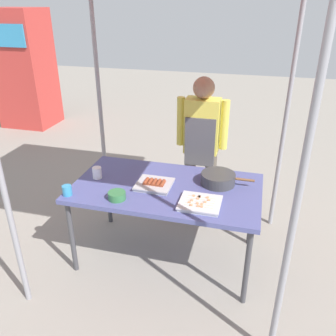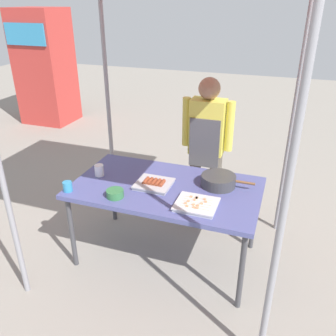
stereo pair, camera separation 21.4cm
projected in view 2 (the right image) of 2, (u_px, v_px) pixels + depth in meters
The scene contains 10 objects.
ground_plane at pixel (166, 255), 3.35m from camera, with size 18.00×18.00×0.00m, color gray.
stall_table at pixel (166, 191), 3.05m from camera, with size 1.60×0.90×0.75m.
tray_grilled_sausages at pixel (154, 184), 3.02m from camera, with size 0.30×0.28×0.05m.
tray_meat_skewers at pixel (196, 205), 2.72m from camera, with size 0.32×0.28×0.04m.
cooking_wok at pixel (219, 180), 3.01m from camera, with size 0.46×0.30×0.10m.
condiment_bowl at pixel (115, 193), 2.85m from camera, with size 0.14×0.14×0.06m, color #33723F.
drink_cup_near_edge at pixel (99, 170), 3.18m from camera, with size 0.08×0.08×0.10m, color white.
drink_cup_by_wok at pixel (68, 187), 2.93m from camera, with size 0.08×0.08×0.08m, color #338CBF.
vendor_woman at pixel (207, 141), 3.55m from camera, with size 0.52×0.23×1.54m.
neighbor_stall_left at pixel (45, 67), 6.58m from camera, with size 0.89×0.80×2.06m.
Camera 2 is at (0.89, -2.50, 2.21)m, focal length 37.67 mm.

